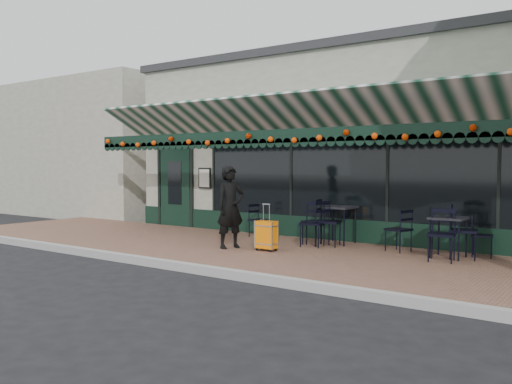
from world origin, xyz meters
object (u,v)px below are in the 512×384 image
Objects in this scene: chair_a_extra at (463,231)px; woman at (230,207)px; chair_a_right at (482,236)px; chair_solo at (259,221)px; suitcase at (266,235)px; chair_b_left at (316,222)px; chair_b_right at (328,222)px; chair_b_front at (312,224)px; chair_a_left at (398,230)px; cafe_table_b at (338,210)px; chair_a_front at (442,235)px; cafe_table_a at (449,221)px.

woman is at bearing 97.09° from chair_a_extra.
chair_solo reaches higher than chair_a_right.
chair_a_right is (3.66, 1.75, 0.08)m from suitcase.
chair_b_left is 1.23× the size of chair_solo.
chair_b_right reaches higher than chair_b_front.
suitcase is 4.06m from chair_a_right.
chair_a_left is at bearing -41.25° from woman.
cafe_table_b is 1.50m from chair_a_left.
chair_a_extra is (3.42, 1.35, 0.19)m from suitcase.
chair_a_front reaches higher than chair_a_left.
chair_b_left is 0.97× the size of chair_b_right.
chair_a_left is 1.08× the size of chair_solo.
chair_a_front is at bearing 142.00° from chair_a_extra.
chair_b_front is (0.05, -0.23, -0.01)m from chair_b_left.
chair_a_extra is at bearing -83.28° from chair_solo.
cafe_table_b is 0.81× the size of chair_a_extra.
cafe_table_b is at bearing -83.26° from chair_a_left.
chair_solo is (-4.46, 0.25, -0.28)m from cafe_table_a.
chair_b_right reaches higher than chair_b_left.
chair_a_extra is at bearing -102.33° from chair_b_right.
chair_a_extra is at bearing -50.09° from woman.
chair_b_front is (-1.70, -0.43, 0.05)m from chair_a_left.
chair_b_right is 1.06× the size of chair_b_front.
chair_solo is at bearing -82.89° from chair_b_left.
suitcase is 3.30m from chair_a_front.
cafe_table_a is at bearing 22.07° from suitcase.
chair_a_front is 2.80m from chair_b_left.
suitcase is (0.80, 0.14, -0.53)m from woman.
chair_a_front is 2.73m from chair_b_front.
chair_b_left reaches higher than chair_a_front.
chair_a_left is at bearing 113.81° from chair_b_left.
chair_a_left is at bearing -82.47° from chair_solo.
chair_b_front is at bearing -110.17° from cafe_table_b.
woman is 2.24× the size of cafe_table_a.
chair_b_front reaches higher than chair_solo.
chair_a_left is (2.97, 1.59, -0.42)m from woman.
chair_a_extra is 1.00× the size of chair_b_right.
cafe_table_a is 0.75× the size of chair_a_extra.
chair_b_front reaches higher than chair_a_front.
woman is at bearing -170.76° from suitcase.
chair_a_front reaches higher than cafe_table_a.
woman is 1.69× the size of chair_b_right.
suitcase is 1.90m from cafe_table_b.
chair_solo is (-2.00, -0.15, -0.34)m from cafe_table_b.
chair_a_right is 3.28m from chair_b_front.
chair_b_front is (0.46, 1.03, 0.16)m from suitcase.
cafe_table_b is (1.52, 1.85, -0.11)m from woman.
chair_a_front reaches higher than suitcase.
chair_b_right is 0.36m from chair_b_front.
chair_a_front is at bearing 14.58° from suitcase.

